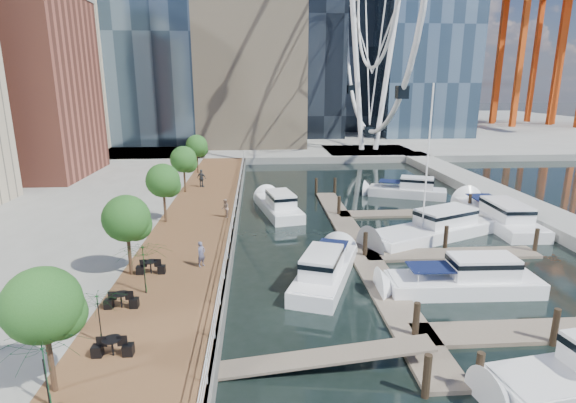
{
  "coord_description": "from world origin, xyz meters",
  "views": [
    {
      "loc": [
        -4.15,
        -20.11,
        11.43
      ],
      "look_at": [
        -1.96,
        11.97,
        3.0
      ],
      "focal_mm": 28.0,
      "sensor_mm": 36.0,
      "label": 1
    }
  ],
  "objects": [
    {
      "name": "ground",
      "position": [
        0.0,
        0.0,
        0.0
      ],
      "size": [
        520.0,
        520.0,
        0.0
      ],
      "primitive_type": "plane",
      "color": "black",
      "rests_on": "ground"
    },
    {
      "name": "boardwalk",
      "position": [
        -9.0,
        15.0,
        0.5
      ],
      "size": [
        6.0,
        60.0,
        1.0
      ],
      "primitive_type": "cube",
      "color": "brown",
      "rests_on": "ground"
    },
    {
      "name": "seawall",
      "position": [
        -6.0,
        15.0,
        0.5
      ],
      "size": [
        0.25,
        60.0,
        1.0
      ],
      "primitive_type": "cube",
      "color": "#595954",
      "rests_on": "ground"
    },
    {
      "name": "land_far",
      "position": [
        0.0,
        102.0,
        0.5
      ],
      "size": [
        200.0,
        114.0,
        1.0
      ],
      "primitive_type": "cube",
      "color": "gray",
      "rests_on": "ground"
    },
    {
      "name": "breakwater",
      "position": [
        20.0,
        20.0,
        0.5
      ],
      "size": [
        4.0,
        60.0,
        1.0
      ],
      "primitive_type": "cube",
      "color": "gray",
      "rests_on": "ground"
    },
    {
      "name": "pier",
      "position": [
        14.0,
        52.0,
        0.5
      ],
      "size": [
        14.0,
        12.0,
        1.0
      ],
      "primitive_type": "cube",
      "color": "gray",
      "rests_on": "ground"
    },
    {
      "name": "railing",
      "position": [
        -6.1,
        15.0,
        1.52
      ],
      "size": [
        0.1,
        60.0,
        1.05
      ],
      "primitive_type": null,
      "color": "white",
      "rests_on": "boardwalk"
    },
    {
      "name": "floating_docks",
      "position": [
        7.97,
        9.98,
        0.49
      ],
      "size": [
        16.0,
        34.0,
        2.6
      ],
      "color": "#6D6051",
      "rests_on": "ground"
    },
    {
      "name": "port_cranes",
      "position": [
        67.67,
        95.67,
        20.0
      ],
      "size": [
        40.0,
        52.0,
        38.0
      ],
      "color": "#D84C14",
      "rests_on": "ground"
    },
    {
      "name": "street_trees",
      "position": [
        -11.4,
        14.0,
        4.29
      ],
      "size": [
        2.6,
        42.6,
        4.6
      ],
      "color": "#3F2B1C",
      "rests_on": "ground"
    },
    {
      "name": "cafe_tables",
      "position": [
        -10.4,
        -2.0,
        1.37
      ],
      "size": [
        2.5,
        13.7,
        0.74
      ],
      "color": "black",
      "rests_on": "ground"
    },
    {
      "name": "yacht_foreground",
      "position": [
        7.31,
        2.48,
        0.0
      ],
      "size": [
        9.39,
        2.73,
        2.15
      ],
      "primitive_type": null,
      "rotation": [
        0.0,
        0.0,
        1.55
      ],
      "color": "white",
      "rests_on": "ground"
    },
    {
      "name": "pedestrian_near",
      "position": [
        -7.55,
        4.87,
        1.76
      ],
      "size": [
        0.63,
        0.66,
        1.53
      ],
      "primitive_type": "imported",
      "rotation": [
        0.0,
        0.0,
        0.9
      ],
      "color": "#555571",
      "rests_on": "boardwalk"
    },
    {
      "name": "pedestrian_mid",
      "position": [
        -6.82,
        14.84,
        1.75
      ],
      "size": [
        0.63,
        0.78,
        1.51
      ],
      "primitive_type": "imported",
      "rotation": [
        0.0,
        0.0,
        -1.48
      ],
      "color": "#8D6F61",
      "rests_on": "boardwalk"
    },
    {
      "name": "pedestrian_far",
      "position": [
        -10.01,
        26.15,
        1.94
      ],
      "size": [
        1.18,
        0.93,
        1.87
      ],
      "primitive_type": "imported",
      "rotation": [
        0.0,
        0.0,
        2.64
      ],
      "color": "#30353C",
      "rests_on": "boardwalk"
    },
    {
      "name": "moored_yachts",
      "position": [
        8.47,
        11.83,
        0.0
      ],
      "size": [
        22.43,
        35.13,
        11.5
      ],
      "color": "white",
      "rests_on": "ground"
    },
    {
      "name": "cafe_seating",
      "position": [
        -10.67,
        -2.89,
        2.29
      ],
      "size": [
        4.27,
        11.48,
        2.73
      ],
      "color": "#0F381F",
      "rests_on": "ground"
    }
  ]
}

